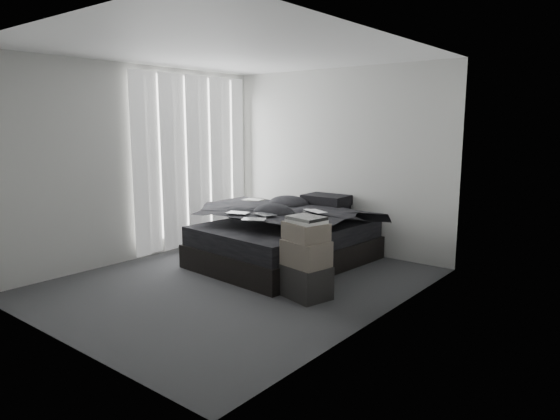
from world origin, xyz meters
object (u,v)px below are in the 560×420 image
Objects in this scene: bed at (285,251)px; box_lower at (306,281)px; laptop at (312,206)px; side_stand at (254,222)px.

bed is 4.61× the size of box_lower.
side_stand is (-1.42, 0.48, -0.46)m from laptop.
laptop is 0.74× the size of box_lower.
bed is 6.24× the size of laptop.
side_stand is at bearing -176.05° from laptop.
box_lower reaches higher than bed.
bed is 1.37m from box_lower.
side_stand is 2.47m from box_lower.
side_stand is 1.43× the size of box_lower.
laptop is at bearing 7.50° from bed.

